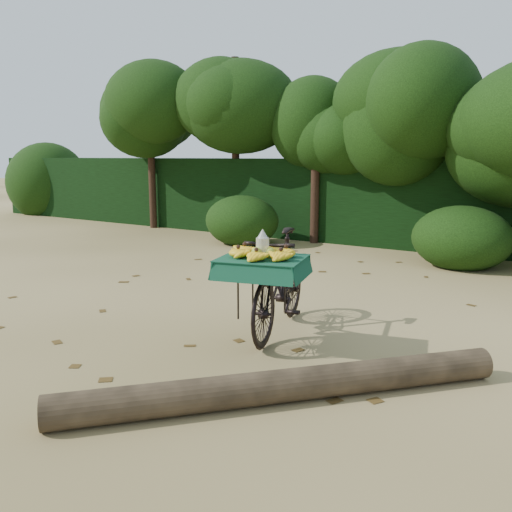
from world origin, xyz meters
The scene contains 7 objects.
ground centered at (0.00, 0.00, 0.00)m, with size 80.00×80.00×0.00m, color tan.
vendor_bicycle centered at (0.69, -0.32, 0.57)m, with size 1.10×1.94×1.11m.
fallen_log centered at (1.59, -1.72, 0.13)m, with size 0.26×0.26×3.55m, color brown.
hedge_backdrop centered at (0.00, 6.30, 0.90)m, with size 26.00×1.80×1.80m, color black.
tree_row centered at (-0.65, 5.50, 2.00)m, with size 14.50×2.00×4.00m, color black, non-canonical shape.
bush_clumps centered at (0.50, 4.30, 0.45)m, with size 8.80×1.70×0.90m, color black, non-canonical shape.
leaf_litter centered at (0.00, 0.65, 0.01)m, with size 7.00×7.30×0.01m, color #4A3413, non-canonical shape.
Camera 1 is at (3.55, -5.11, 1.87)m, focal length 38.00 mm.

